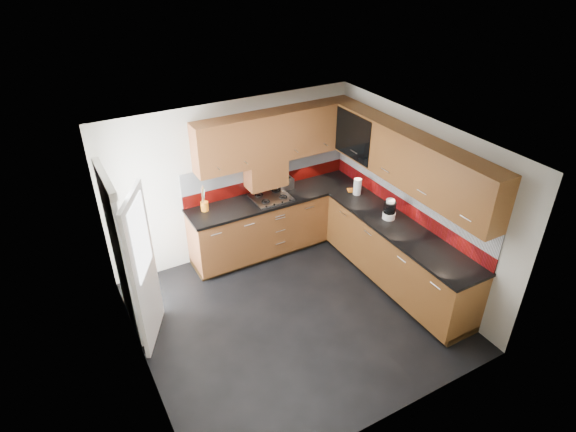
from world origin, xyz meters
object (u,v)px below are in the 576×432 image
gas_hob (271,197)px  toaster (285,184)px  food_processor (389,210)px  utensil_pot (204,205)px

gas_hob → toaster: toaster is taller
toaster → food_processor: 1.68m
utensil_pot → food_processor: bearing=-33.9°
gas_hob → utensil_pot: 1.00m
utensil_pot → toaster: 1.32m
toaster → gas_hob: bearing=-152.8°
gas_hob → toaster: 0.38m
utensil_pot → food_processor: utensil_pot is taller
utensil_pot → toaster: (1.32, 0.03, -0.01)m
food_processor → gas_hob: bearing=131.7°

